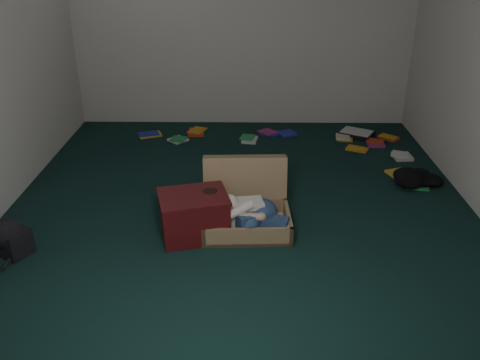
{
  "coord_description": "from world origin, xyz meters",
  "views": [
    {
      "loc": [
        0.05,
        -3.83,
        2.12
      ],
      "look_at": [
        0.0,
        -0.15,
        0.35
      ],
      "focal_mm": 38.0,
      "sensor_mm": 36.0,
      "label": 1
    }
  ],
  "objects": [
    {
      "name": "paper_tray",
      "position": [
        1.35,
        1.8,
        0.03
      ],
      "size": [
        0.47,
        0.43,
        0.05
      ],
      "rotation": [
        0.0,
        0.0,
        -0.52
      ],
      "color": "black",
      "rests_on": "floor"
    },
    {
      "name": "backpack",
      "position": [
        -1.69,
        -0.68,
        0.11
      ],
      "size": [
        0.45,
        0.42,
        0.21
      ],
      "primitive_type": null,
      "rotation": [
        0.0,
        0.0,
        -0.51
      ],
      "color": "black",
      "rests_on": "floor"
    },
    {
      "name": "clothing_pile",
      "position": [
        1.7,
        0.58,
        0.06
      ],
      "size": [
        0.41,
        0.34,
        0.13
      ],
      "primitive_type": null,
      "rotation": [
        0.0,
        0.0,
        -0.02
      ],
      "color": "black",
      "rests_on": "floor"
    },
    {
      "name": "wall_front",
      "position": [
        0.0,
        -2.25,
        1.3
      ],
      "size": [
        4.5,
        0.0,
        4.5
      ],
      "primitive_type": "plane",
      "rotation": [
        -1.57,
        0.0,
        0.0
      ],
      "color": "white",
      "rests_on": "ground"
    },
    {
      "name": "person",
      "position": [
        0.01,
        -0.39,
        0.19
      ],
      "size": [
        0.75,
        0.35,
        0.31
      ],
      "rotation": [
        0.0,
        0.0,
        0.04
      ],
      "color": "white",
      "rests_on": "suitcase"
    },
    {
      "name": "suitcase",
      "position": [
        0.05,
        -0.21,
        0.15
      ],
      "size": [
        0.72,
        0.7,
        0.51
      ],
      "rotation": [
        0.0,
        0.0,
        0.04
      ],
      "color": "#977853",
      "rests_on": "floor"
    },
    {
      "name": "book_scatter",
      "position": [
        0.75,
        1.49,
        0.01
      ],
      "size": [
        3.01,
        1.68,
        0.02
      ],
      "color": "gold",
      "rests_on": "floor"
    },
    {
      "name": "floor",
      "position": [
        0.0,
        0.0,
        0.0
      ],
      "size": [
        4.5,
        4.5,
        0.0
      ],
      "primitive_type": "plane",
      "color": "black",
      "rests_on": "ground"
    },
    {
      "name": "wall_back",
      "position": [
        0.0,
        2.25,
        1.3
      ],
      "size": [
        4.5,
        0.0,
        4.5
      ],
      "primitive_type": "plane",
      "rotation": [
        1.57,
        0.0,
        0.0
      ],
      "color": "white",
      "rests_on": "ground"
    },
    {
      "name": "maroon_bin",
      "position": [
        -0.35,
        -0.43,
        0.18
      ],
      "size": [
        0.6,
        0.52,
        0.36
      ],
      "rotation": [
        0.0,
        0.0,
        0.25
      ],
      "color": "#450E10",
      "rests_on": "floor"
    }
  ]
}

